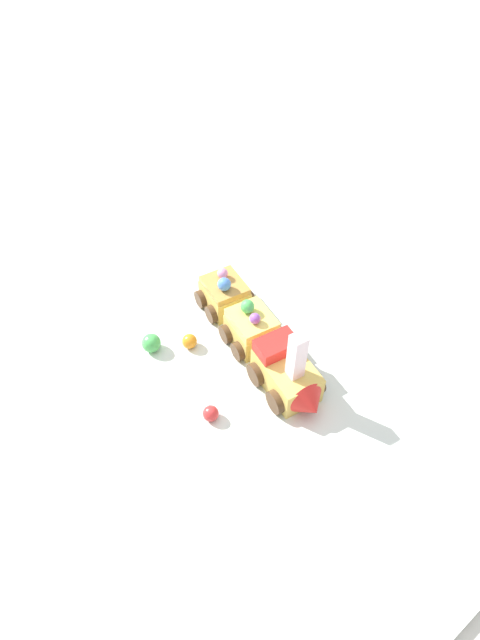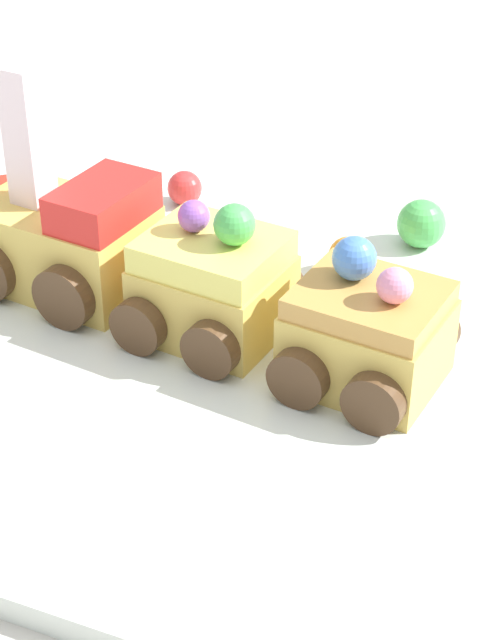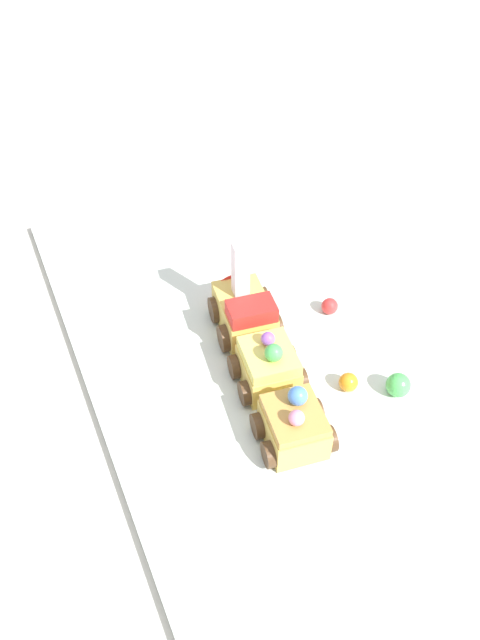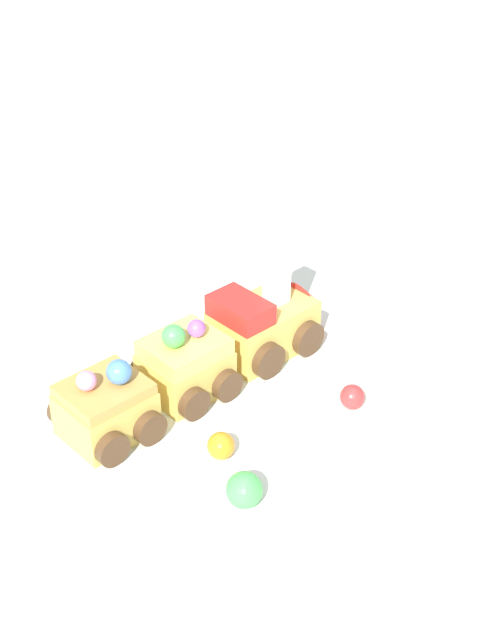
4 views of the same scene
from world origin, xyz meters
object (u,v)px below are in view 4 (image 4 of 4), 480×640
(cake_train_locomotive, at_px, (269,319))
(cake_car_caramel, at_px, (106,409))
(cake_car_lemon, at_px, (185,366))
(gumball_green, at_px, (244,490))
(gumball_red, at_px, (352,397))
(gumball_orange, at_px, (221,446))

(cake_train_locomotive, relative_size, cake_car_caramel, 1.46)
(cake_car_lemon, relative_size, gumball_green, 3.02)
(gumball_green, bearing_deg, gumball_red, 1.25)
(cake_car_lemon, height_order, cake_car_caramel, cake_car_lemon)
(gumball_red, xyz_separation_m, gumball_orange, (-0.11, 0.04, 0.00))
(gumball_red, distance_m, gumball_green, 0.14)
(cake_train_locomotive, xyz_separation_m, gumball_green, (-0.17, -0.11, -0.01))
(gumball_green, xyz_separation_m, gumball_orange, (0.03, 0.05, -0.00))
(gumball_green, height_order, gumball_orange, gumball_green)
(cake_train_locomotive, height_order, cake_car_lemon, cake_train_locomotive)
(cake_train_locomotive, bearing_deg, cake_car_lemon, -179.96)
(cake_train_locomotive, xyz_separation_m, gumball_red, (-0.03, -0.11, -0.02))
(cake_car_lemon, height_order, gumball_green, cake_car_lemon)
(gumball_red, bearing_deg, cake_train_locomotive, 76.44)
(cake_train_locomotive, relative_size, cake_car_lemon, 1.46)
(cake_car_lemon, relative_size, gumball_orange, 3.80)
(gumball_red, bearing_deg, cake_car_caramel, 139.22)
(cake_car_lemon, xyz_separation_m, gumball_orange, (-0.04, -0.08, -0.01))
(gumball_red, bearing_deg, gumball_green, -178.75)
(gumball_red, bearing_deg, gumball_orange, 159.59)
(cake_train_locomotive, height_order, gumball_orange, cake_train_locomotive)
(cake_car_caramel, distance_m, gumball_green, 0.13)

